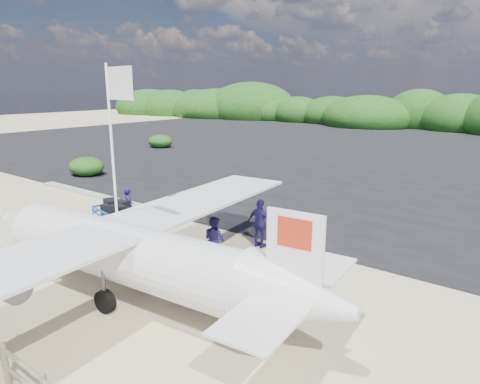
{
  "coord_description": "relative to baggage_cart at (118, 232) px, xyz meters",
  "views": [
    {
      "loc": [
        11.15,
        -8.03,
        5.87
      ],
      "look_at": [
        0.91,
        5.35,
        1.65
      ],
      "focal_mm": 32.0,
      "sensor_mm": 36.0,
      "label": 1
    }
  ],
  "objects": [
    {
      "name": "crew_b",
      "position": [
        5.11,
        0.13,
        0.81
      ],
      "size": [
        0.85,
        0.7,
        1.62
      ],
      "primitive_type": "imported",
      "rotation": [
        0.0,
        0.0,
        3.02
      ],
      "color": "#1C144E",
      "rests_on": "ground"
    },
    {
      "name": "lagoon",
      "position": [
        -6.08,
        -0.63,
        0.0
      ],
      "size": [
        9.0,
        7.0,
        0.4
      ],
      "primitive_type": null,
      "color": "#B2B2B2",
      "rests_on": "ground"
    },
    {
      "name": "baggage_cart",
      "position": [
        0.0,
        0.0,
        0.0
      ],
      "size": [
        2.62,
        1.81,
        1.2
      ],
      "primitive_type": null,
      "rotation": [
        0.0,
        0.0,
        -0.2
      ],
      "color": "blue",
      "rests_on": "ground"
    },
    {
      "name": "flagpole",
      "position": [
        3.84,
        -2.77,
        0.0
      ],
      "size": [
        1.35,
        0.7,
        6.46
      ],
      "primitive_type": null,
      "rotation": [
        0.0,
        0.0,
        -0.13
      ],
      "color": "white",
      "rests_on": "ground"
    },
    {
      "name": "ground",
      "position": [
        2.92,
        -2.13,
        0.0
      ],
      "size": [
        160.0,
        160.0,
        0.0
      ],
      "primitive_type": "plane",
      "color": "beige"
    },
    {
      "name": "crew_c",
      "position": [
        5.55,
        2.21,
        0.92
      ],
      "size": [
        1.08,
        0.45,
        1.84
      ],
      "primitive_type": "imported",
      "rotation": [
        0.0,
        0.0,
        3.15
      ],
      "color": "#1C144E",
      "rests_on": "ground"
    },
    {
      "name": "signboard",
      "position": [
        6.89,
        -2.37,
        0.0
      ],
      "size": [
        1.73,
        0.74,
        1.46
      ],
      "primitive_type": null,
      "rotation": [
        0.0,
        0.0,
        0.34
      ],
      "color": "#502816",
      "rests_on": "ground"
    },
    {
      "name": "crew_a",
      "position": [
        -0.3,
        0.85,
        0.86
      ],
      "size": [
        0.74,
        0.63,
        1.72
      ],
      "primitive_type": "imported",
      "rotation": [
        0.0,
        0.0,
        2.73
      ],
      "color": "#1C144E",
      "rests_on": "ground"
    },
    {
      "name": "aircraft_small",
      "position": [
        -6.72,
        30.9,
        0.0
      ],
      "size": [
        10.88,
        10.88,
        2.81
      ],
      "primitive_type": null,
      "rotation": [
        0.0,
        0.0,
        3.76
      ],
      "color": "#B2B2B2",
      "rests_on": "ground"
    },
    {
      "name": "asphalt_apron",
      "position": [
        2.92,
        27.87,
        0.0
      ],
      "size": [
        90.0,
        50.0,
        0.04
      ],
      "primitive_type": null,
      "color": "#B2B2B2",
      "rests_on": "ground"
    },
    {
      "name": "vegetation_band",
      "position": [
        2.92,
        52.87,
        0.0
      ],
      "size": [
        124.0,
        8.0,
        4.4
      ],
      "primitive_type": null,
      "color": "#B2B2B2",
      "rests_on": "ground"
    }
  ]
}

